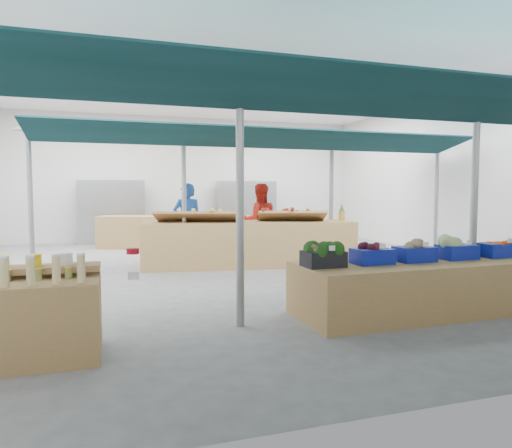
% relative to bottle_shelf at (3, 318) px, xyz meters
% --- Properties ---
extents(floor, '(13.00, 13.00, 0.00)m').
position_rel_bottle_shelf_xyz_m(floor, '(3.50, 4.47, -0.43)').
color(floor, '#5E5E60').
rests_on(floor, ground).
extents(hall, '(13.00, 13.00, 13.00)m').
position_rel_bottle_shelf_xyz_m(hall, '(3.50, 5.91, 2.21)').
color(hall, silver).
rests_on(hall, ground).
extents(pole_grid, '(10.00, 4.60, 3.00)m').
position_rel_bottle_shelf_xyz_m(pole_grid, '(4.25, 2.72, 1.38)').
color(pole_grid, gray).
rests_on(pole_grid, floor).
extents(awnings, '(9.50, 7.08, 0.30)m').
position_rel_bottle_shelf_xyz_m(awnings, '(4.25, 2.72, 2.35)').
color(awnings, '#092829').
rests_on(awnings, pole_grid).
extents(back_shelving_left, '(2.00, 0.50, 2.00)m').
position_rel_bottle_shelf_xyz_m(back_shelving_left, '(1.00, 10.47, 0.57)').
color(back_shelving_left, '#B23F33').
rests_on(back_shelving_left, floor).
extents(back_shelving_right, '(2.00, 0.50, 2.00)m').
position_rel_bottle_shelf_xyz_m(back_shelving_right, '(5.50, 10.47, 0.57)').
color(back_shelving_right, '#B23F33').
rests_on(back_shelving_right, floor).
extents(bottle_shelf, '(1.78, 1.09, 1.07)m').
position_rel_bottle_shelf_xyz_m(bottle_shelf, '(0.00, 0.00, 0.00)').
color(bottle_shelf, olive).
rests_on(bottle_shelf, floor).
extents(veg_counter, '(3.67, 1.29, 0.71)m').
position_rel_bottle_shelf_xyz_m(veg_counter, '(5.11, 0.34, -0.08)').
color(veg_counter, olive).
rests_on(veg_counter, floor).
extents(fruit_counter, '(4.76, 1.77, 1.00)m').
position_rel_bottle_shelf_xyz_m(fruit_counter, '(3.92, 4.82, 0.06)').
color(fruit_counter, olive).
rests_on(fruit_counter, floor).
extents(far_counter, '(5.29, 2.73, 0.94)m').
position_rel_bottle_shelf_xyz_m(far_counter, '(3.18, 8.60, 0.04)').
color(far_counter, olive).
rests_on(far_counter, floor).
extents(crate_stack, '(0.64, 0.55, 0.65)m').
position_rel_bottle_shelf_xyz_m(crate_stack, '(7.18, 1.09, -0.11)').
color(crate_stack, '#0D1B91').
rests_on(crate_stack, floor).
extents(vendor_left, '(0.74, 0.54, 1.86)m').
position_rel_bottle_shelf_xyz_m(vendor_left, '(2.72, 5.92, 0.50)').
color(vendor_left, '#17449A').
rests_on(vendor_left, floor).
extents(vendor_right, '(1.00, 0.83, 1.86)m').
position_rel_bottle_shelf_xyz_m(vendor_right, '(4.52, 5.92, 0.50)').
color(vendor_right, '#B11F15').
rests_on(vendor_right, floor).
extents(crate_broccoli, '(0.51, 0.41, 0.35)m').
position_rel_bottle_shelf_xyz_m(crate_broccoli, '(3.54, 0.31, 0.44)').
color(crate_broccoli, black).
rests_on(crate_broccoli, veg_counter).
extents(crate_beets, '(0.51, 0.41, 0.29)m').
position_rel_bottle_shelf_xyz_m(crate_beets, '(4.25, 0.33, 0.41)').
color(crate_beets, '#0D1B91').
rests_on(crate_beets, veg_counter).
extents(crate_celeriac, '(0.51, 0.41, 0.31)m').
position_rel_bottle_shelf_xyz_m(crate_celeriac, '(4.91, 0.34, 0.42)').
color(crate_celeriac, '#0D1B91').
rests_on(crate_celeriac, veg_counter).
extents(crate_cabbage, '(0.51, 0.41, 0.35)m').
position_rel_bottle_shelf_xyz_m(crate_cabbage, '(5.62, 0.35, 0.44)').
color(crate_cabbage, '#0D1B91').
rests_on(crate_cabbage, veg_counter).
extents(crate_carrots, '(0.51, 0.41, 0.29)m').
position_rel_bottle_shelf_xyz_m(crate_carrots, '(6.33, 0.37, 0.39)').
color(crate_carrots, '#0D1B91').
rests_on(crate_carrots, veg_counter).
extents(sparrow, '(0.12, 0.09, 0.11)m').
position_rel_bottle_shelf_xyz_m(sparrow, '(3.38, 0.19, 0.52)').
color(sparrow, brown).
rests_on(sparrow, crate_broccoli).
extents(pole_ribbon, '(0.12, 0.12, 0.28)m').
position_rel_bottle_shelf_xyz_m(pole_ribbon, '(1.20, -0.52, 0.65)').
color(pole_ribbon, '#AA0B16').
rests_on(pole_ribbon, pole_grid).
extents(apple_heap_yellow, '(2.02, 1.22, 0.27)m').
position_rel_bottle_shelf_xyz_m(apple_heap_yellow, '(2.81, 4.87, 0.73)').
color(apple_heap_yellow, '#997247').
rests_on(apple_heap_yellow, fruit_counter).
extents(apple_heap_red, '(1.64, 1.10, 0.27)m').
position_rel_bottle_shelf_xyz_m(apple_heap_red, '(4.83, 4.57, 0.73)').
color(apple_heap_red, '#997247').
rests_on(apple_heap_red, fruit_counter).
extents(pineapple, '(0.14, 0.14, 0.39)m').
position_rel_bottle_shelf_xyz_m(pineapple, '(5.98, 4.40, 0.74)').
color(pineapple, '#8C6019').
rests_on(pineapple, fruit_counter).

